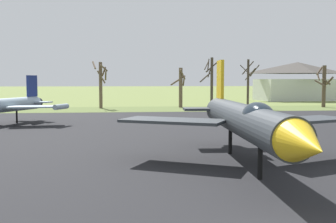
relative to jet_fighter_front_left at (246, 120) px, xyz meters
name	(u,v)px	position (x,y,z in m)	size (l,w,h in m)	color
asphalt_apron	(193,146)	(-1.54, 7.33, -2.49)	(76.80, 60.62, 0.05)	black
grass_verge_strip	(154,109)	(-1.54, 43.64, -2.48)	(136.80, 12.00, 0.06)	#5A6A34
jet_fighter_front_left	(246,120)	(0.00, 0.00, 0.00)	(13.51, 18.10, 5.95)	#33383D
bare_tree_far_left	(101,82)	(-9.83, 46.24, 1.73)	(2.57, 2.29, 7.63)	brown
bare_tree_left_of_center	(181,86)	(3.20, 47.06, 1.02)	(2.67, 2.51, 6.62)	brown
bare_tree_center	(211,80)	(8.07, 45.94, 2.07)	(3.57, 2.47, 8.26)	#42382D
bare_tree_right_of_center	(248,81)	(13.89, 44.37, 1.88)	(3.08, 3.06, 7.92)	#42382D
bare_tree_far_right	(324,85)	(27.06, 45.01, 1.32)	(2.71, 2.87, 7.03)	brown
visitor_building	(297,82)	(33.04, 69.27, 1.72)	(19.07, 11.87, 8.63)	beige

